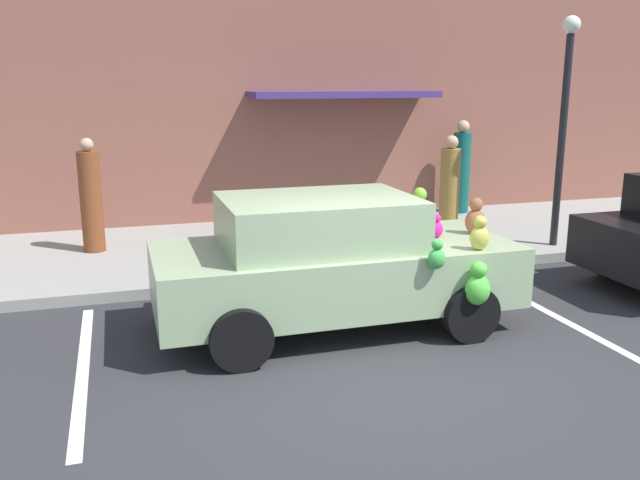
{
  "coord_description": "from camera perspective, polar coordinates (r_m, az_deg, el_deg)",
  "views": [
    {
      "loc": [
        -2.51,
        -5.61,
        2.81
      ],
      "look_at": [
        -0.18,
        1.98,
        0.9
      ],
      "focal_mm": 37.32,
      "sensor_mm": 36.0,
      "label": 1
    }
  ],
  "objects": [
    {
      "name": "pedestrian_by_lamp",
      "position": [
        13.95,
        12.01,
        5.92
      ],
      "size": [
        0.36,
        0.36,
        1.88
      ],
      "color": "#125049",
      "rests_on": "sidewalk"
    },
    {
      "name": "sidewalk",
      "position": [
        11.24,
        -3.67,
        -0.58
      ],
      "size": [
        24.0,
        4.0,
        0.15
      ],
      "primitive_type": "cube",
      "color": "gray",
      "rests_on": "ground"
    },
    {
      "name": "pedestrian_walking_past",
      "position": [
        11.07,
        -19.04,
        3.31
      ],
      "size": [
        0.34,
        0.34,
        1.8
      ],
      "color": "brown",
      "rests_on": "sidewalk"
    },
    {
      "name": "storefront_building",
      "position": [
        13.0,
        -6.09,
        15.15
      ],
      "size": [
        24.0,
        1.25,
        6.4
      ],
      "color": "brown",
      "rests_on": "ground"
    },
    {
      "name": "teddy_bear_on_sidewalk",
      "position": [
        9.91,
        -1.15,
        -0.17
      ],
      "size": [
        0.36,
        0.3,
        0.68
      ],
      "color": "brown",
      "rests_on": "sidewalk"
    },
    {
      "name": "parking_stripe_front",
      "position": [
        8.75,
        19.11,
        -5.94
      ],
      "size": [
        0.12,
        3.6,
        0.01
      ],
      "primitive_type": "cube",
      "color": "silver",
      "rests_on": "ground"
    },
    {
      "name": "ground_plane",
      "position": [
        6.75,
        6.51,
        -11.14
      ],
      "size": [
        60.0,
        60.0,
        0.0
      ],
      "primitive_type": "plane",
      "color": "#2D2D30"
    },
    {
      "name": "pedestrian_near_shopfront",
      "position": [
        11.84,
        11.04,
        4.31
      ],
      "size": [
        0.34,
        0.34,
        1.74
      ],
      "color": "olive",
      "rests_on": "sidewalk"
    },
    {
      "name": "parking_stripe_rear",
      "position": [
        7.19,
        -19.66,
        -10.27
      ],
      "size": [
        0.12,
        3.6,
        0.01
      ],
      "primitive_type": "cube",
      "color": "silver",
      "rests_on": "ground"
    },
    {
      "name": "plush_covered_car",
      "position": [
        7.62,
        1.14,
        -1.8
      ],
      "size": [
        4.1,
        2.07,
        1.54
      ],
      "color": "#96AD82",
      "rests_on": "ground"
    },
    {
      "name": "street_lamp_post",
      "position": [
        11.41,
        20.23,
        10.63
      ],
      "size": [
        0.28,
        0.28,
        3.63
      ],
      "color": "black",
      "rests_on": "sidewalk"
    }
  ]
}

